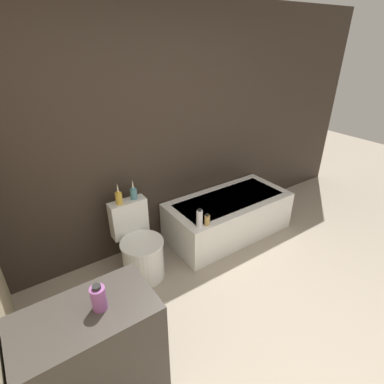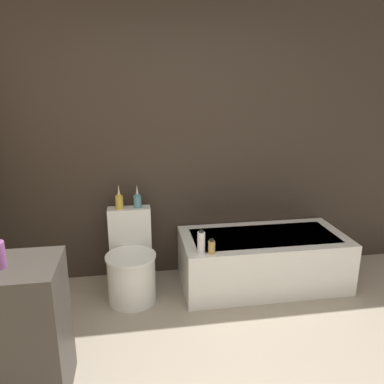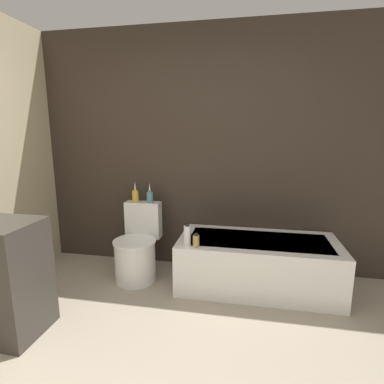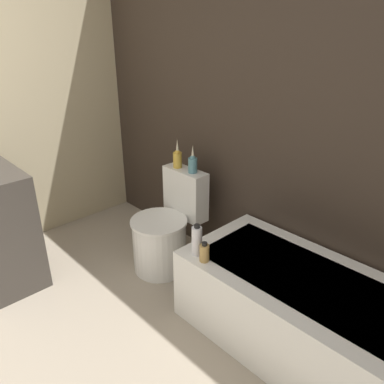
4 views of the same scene
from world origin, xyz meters
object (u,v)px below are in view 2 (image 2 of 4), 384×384
at_px(shampoo_bottle_short, 212,247).
at_px(toilet, 131,266).
at_px(bathtub, 262,259).
at_px(vase_gold, 119,200).
at_px(vase_silver, 137,200).
at_px(shampoo_bottle_tall, 201,242).

bearing_deg(shampoo_bottle_short, toilet, 159.68).
height_order(bathtub, vase_gold, vase_gold).
distance_m(bathtub, vase_silver, 1.30).
bearing_deg(shampoo_bottle_tall, bathtub, 23.18).
xyz_separation_m(toilet, shampoo_bottle_short, (0.67, -0.25, 0.25)).
xyz_separation_m(shampoo_bottle_tall, shampoo_bottle_short, (0.08, -0.02, -0.04)).
height_order(vase_silver, shampoo_bottle_tall, vase_silver).
relative_size(bathtub, vase_silver, 7.16).
bearing_deg(vase_gold, shampoo_bottle_short, -31.35).
relative_size(vase_gold, shampoo_bottle_short, 1.76).
bearing_deg(bathtub, vase_silver, 171.56).
distance_m(toilet, shampoo_bottle_tall, 0.69).
xyz_separation_m(bathtub, shampoo_bottle_tall, (-0.64, -0.28, 0.34)).
bearing_deg(shampoo_bottle_tall, vase_silver, 138.45).
bearing_deg(vase_silver, vase_gold, -176.73).
relative_size(vase_gold, vase_silver, 1.07).
bearing_deg(toilet, shampoo_bottle_tall, -21.34).
bearing_deg(vase_silver, shampoo_bottle_tall, -41.55).
xyz_separation_m(toilet, vase_gold, (-0.08, 0.21, 0.55)).
xyz_separation_m(vase_silver, shampoo_bottle_tall, (0.50, -0.45, -0.26)).
bearing_deg(shampoo_bottle_tall, vase_gold, 146.67).
xyz_separation_m(bathtub, shampoo_bottle_short, (-0.56, -0.29, 0.30)).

